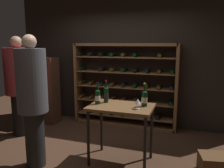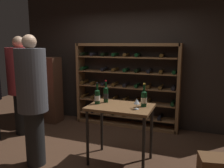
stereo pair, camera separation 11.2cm
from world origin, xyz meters
name	(u,v)px [view 2 (the right image)]	position (x,y,z in m)	size (l,w,h in m)	color
ground_plane	(95,155)	(0.00, 0.00, 0.00)	(9.46, 9.46, 0.00)	#472D1E
back_wall	(127,58)	(0.00, 1.73, 1.48)	(5.18, 0.10, 2.96)	black
wine_rack	(125,85)	(0.03, 1.52, 0.91)	(2.28, 0.32, 1.81)	brown
tasting_table	(120,113)	(0.45, -0.05, 0.78)	(0.94, 0.63, 0.89)	brown
person_guest_khaki	(32,95)	(-0.72, -0.57, 1.07)	(0.43, 0.43, 1.93)	black
person_bystander_red_print	(21,82)	(-1.76, 0.36, 1.06)	(0.52, 0.52, 1.95)	black
wine_crate	(217,167)	(1.83, 0.04, 0.14)	(0.48, 0.34, 0.28)	brown
display_cabinet	(50,90)	(-1.66, 1.15, 0.75)	(0.44, 0.36, 1.50)	#4C2D1E
wine_bottle_gold_foil	(97,96)	(0.08, -0.07, 1.01)	(0.08, 0.08, 0.33)	black
wine_bottle_black_capsule	(144,98)	(0.78, 0.03, 1.02)	(0.09, 0.09, 0.35)	black
wine_bottle_red_label	(106,94)	(0.17, 0.06, 1.02)	(0.08, 0.08, 0.35)	black
wine_glass_stemmed_right	(137,102)	(0.72, -0.14, 1.00)	(0.08, 0.08, 0.15)	silver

